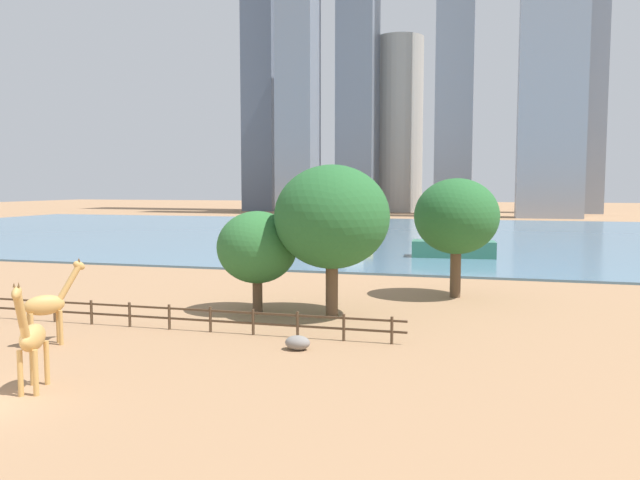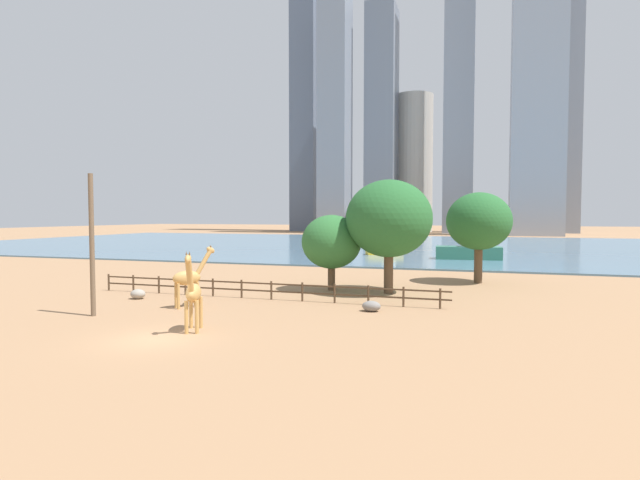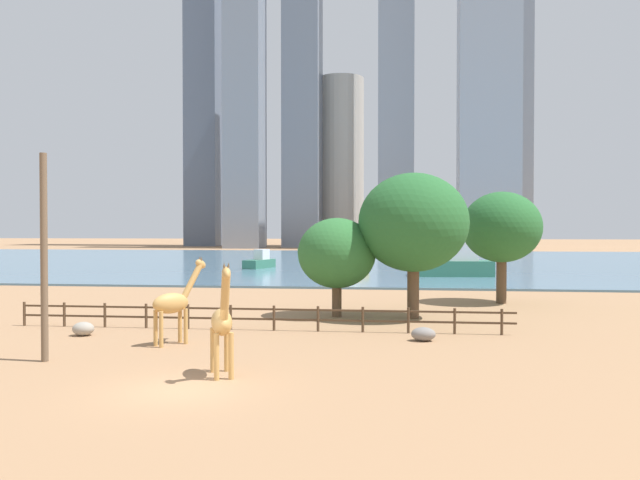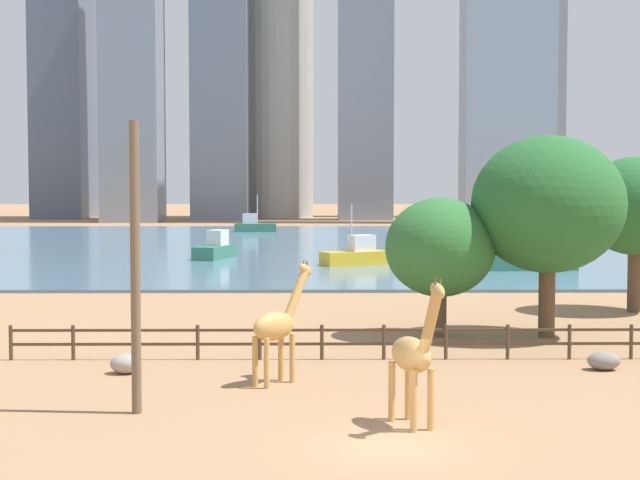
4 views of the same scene
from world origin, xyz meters
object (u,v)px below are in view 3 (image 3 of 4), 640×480
at_px(giraffe_companion, 222,322).
at_px(tree_left_large, 502,228).
at_px(boulder_by_pole, 83,329).
at_px(tree_center_broad, 337,253).
at_px(utility_pole, 44,257).
at_px(boat_tug, 346,265).
at_px(tree_right_tall, 413,223).
at_px(boat_sailboat, 260,262).
at_px(boulder_near_fence, 423,334).
at_px(giraffe_tall, 174,303).
at_px(boat_barge, 311,250).
at_px(boat_ferry, 455,265).

xyz_separation_m(giraffe_companion, tree_left_large, (13.69, 23.43, 3.40)).
bearing_deg(boulder_by_pole, tree_center_broad, 34.07).
bearing_deg(boulder_by_pole, utility_pole, -76.35).
height_order(giraffe_companion, boat_tug, boat_tug).
relative_size(tree_right_tall, boat_sailboat, 1.49).
relative_size(boulder_by_pole, tree_left_large, 0.14).
bearing_deg(boulder_near_fence, giraffe_tall, -168.99).
relative_size(boat_tug, boat_barge, 1.01).
distance_m(giraffe_tall, boat_barge, 95.83).
bearing_deg(boat_sailboat, boat_ferry, 81.49).
distance_m(tree_left_large, boat_ferry, 22.54).
bearing_deg(utility_pole, boat_sailboat, 93.25).
relative_size(boulder_by_pole, tree_center_broad, 0.18).
height_order(giraffe_companion, tree_center_broad, tree_center_broad).
bearing_deg(tree_right_tall, utility_pole, -137.60).
xyz_separation_m(utility_pole, boulder_by_pole, (-1.41, 5.82, -3.81)).
height_order(giraffe_tall, boulder_near_fence, giraffe_tall).
bearing_deg(boulder_by_pole, tree_right_tall, 25.61).
xyz_separation_m(boulder_by_pole, tree_center_broad, (11.86, 8.02, 3.46)).
height_order(boulder_by_pole, tree_center_broad, tree_center_broad).
xyz_separation_m(boulder_by_pole, boat_ferry, (21.78, 38.15, 1.09)).
distance_m(boulder_by_pole, tree_center_broad, 14.73).
bearing_deg(boat_barge, tree_center_broad, -84.34).
height_order(giraffe_companion, boat_sailboat, giraffe_companion).
bearing_deg(boat_ferry, giraffe_companion, 70.08).
height_order(tree_center_broad, tree_right_tall, tree_right_tall).
bearing_deg(boat_ferry, boulder_near_fence, 77.80).
relative_size(boulder_near_fence, boat_ferry, 0.14).
xyz_separation_m(boat_ferry, boat_tug, (-11.90, 4.39, -0.44)).
height_order(boulder_near_fence, boat_tug, boat_tug).
bearing_deg(tree_right_tall, boat_barge, 101.45).
bearing_deg(giraffe_companion, tree_center_broad, 147.76).
bearing_deg(boat_tug, tree_center_broad, 67.65).
xyz_separation_m(boulder_by_pole, boat_sailboat, (-1.70, 49.04, 0.67)).
bearing_deg(boat_tug, giraffe_tall, 58.42).
bearing_deg(utility_pole, boat_tug, 80.08).
height_order(boat_sailboat, boat_tug, boat_tug).
bearing_deg(giraffe_tall, tree_right_tall, -9.69).
relative_size(tree_right_tall, boat_barge, 1.57).
distance_m(tree_center_broad, boat_tug, 34.69).
distance_m(giraffe_companion, boat_tug, 50.01).
height_order(boulder_by_pole, boat_tug, boat_tug).
bearing_deg(boulder_near_fence, boat_barge, 100.71).
bearing_deg(boat_ferry, boat_tug, -24.67).
distance_m(tree_left_large, tree_right_tall, 10.36).
xyz_separation_m(tree_left_large, boat_barge, (-23.86, 77.92, -4.34)).
xyz_separation_m(boat_sailboat, boat_barge, (0.66, 44.86, 0.00)).
height_order(boulder_near_fence, boat_ferry, boat_ferry).
relative_size(utility_pole, boat_barge, 1.52).
bearing_deg(giraffe_companion, boat_sailboat, 168.63).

